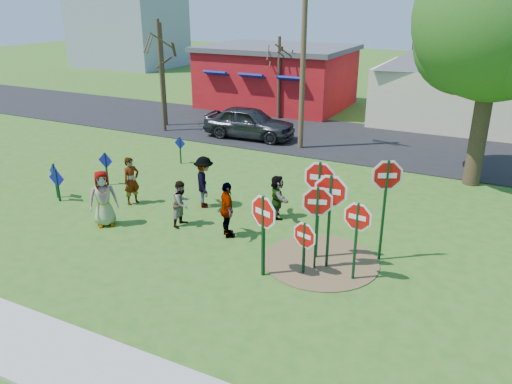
% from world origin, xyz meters
% --- Properties ---
extents(ground, '(120.00, 120.00, 0.00)m').
position_xyz_m(ground, '(0.00, 0.00, 0.00)').
color(ground, '#2F5C1A').
rests_on(ground, ground).
extents(sidewalk, '(22.00, 1.80, 0.08)m').
position_xyz_m(sidewalk, '(0.00, -7.20, 0.04)').
color(sidewalk, '#9E9E99').
rests_on(sidewalk, ground).
extents(road, '(120.00, 7.50, 0.04)m').
position_xyz_m(road, '(0.00, 11.50, 0.02)').
color(road, black).
rests_on(road, ground).
extents(dirt_patch, '(3.20, 3.20, 0.03)m').
position_xyz_m(dirt_patch, '(4.50, -1.00, 0.01)').
color(dirt_patch, brown).
rests_on(dirt_patch, ground).
extents(red_building, '(9.40, 7.69, 3.90)m').
position_xyz_m(red_building, '(-5.50, 17.99, 1.97)').
color(red_building, '#A31019').
rests_on(red_building, ground).
extents(cream_house, '(9.40, 9.40, 6.50)m').
position_xyz_m(cream_house, '(5.50, 18.00, 2.92)').
color(cream_house, beige).
rests_on(cream_house, ground).
extents(distant_building, '(10.00, 8.00, 8.00)m').
position_xyz_m(distant_building, '(-28.00, 30.00, 4.00)').
color(distant_building, '#8C939E').
rests_on(distant_building, ground).
extents(stop_sign_a, '(1.12, 0.43, 2.40)m').
position_xyz_m(stop_sign_a, '(3.38, -2.37, 1.63)').
color(stop_sign_a, '#0E361C').
rests_on(stop_sign_a, ground).
extents(stop_sign_b, '(1.15, 0.15, 2.98)m').
position_xyz_m(stop_sign_b, '(4.30, -0.86, 2.15)').
color(stop_sign_b, '#0E361C').
rests_on(stop_sign_b, ground).
extents(stop_sign_c, '(1.19, 0.15, 2.80)m').
position_xyz_m(stop_sign_c, '(4.73, -1.21, 1.94)').
color(stop_sign_c, '#0E361C').
rests_on(stop_sign_c, ground).
extents(stop_sign_d, '(1.00, 0.55, 3.05)m').
position_xyz_m(stop_sign_d, '(5.91, -0.16, 2.22)').
color(stop_sign_d, '#0E361C').
rests_on(stop_sign_d, ground).
extents(stop_sign_e, '(0.93, 0.28, 1.60)m').
position_xyz_m(stop_sign_e, '(4.30, -1.83, 1.03)').
color(stop_sign_e, '#0E361C').
rests_on(stop_sign_e, ground).
extents(stop_sign_f, '(1.01, 0.13, 2.28)m').
position_xyz_m(stop_sign_f, '(5.56, -1.52, 1.62)').
color(stop_sign_f, '#0E361C').
rests_on(stop_sign_f, ground).
extents(stop_sign_g, '(1.04, 0.38, 2.50)m').
position_xyz_m(stop_sign_g, '(4.48, -1.46, 1.73)').
color(stop_sign_g, '#0E361C').
rests_on(stop_sign_g, ground).
extents(blue_diamond_a, '(0.70, 0.07, 1.22)m').
position_xyz_m(blue_diamond_a, '(-5.38, -1.06, 0.74)').
color(blue_diamond_a, '#0E361C').
rests_on(blue_diamond_a, ground).
extents(blue_diamond_b, '(0.66, 0.20, 1.31)m').
position_xyz_m(blue_diamond_b, '(-5.72, -0.83, 0.81)').
color(blue_diamond_b, '#0E361C').
rests_on(blue_diamond_b, ground).
extents(blue_diamond_c, '(0.65, 0.06, 1.32)m').
position_xyz_m(blue_diamond_c, '(-5.00, 1.00, 0.82)').
color(blue_diamond_c, '#0E361C').
rests_on(blue_diamond_c, ground).
extents(blue_diamond_d, '(0.56, 0.06, 1.22)m').
position_xyz_m(blue_diamond_d, '(-3.99, 4.50, 0.76)').
color(blue_diamond_d, '#0E361C').
rests_on(blue_diamond_d, ground).
extents(person_a, '(1.02, 1.05, 1.82)m').
position_xyz_m(person_a, '(-2.50, -1.84, 0.91)').
color(person_a, '#3D4590').
rests_on(person_a, ground).
extents(person_b, '(0.57, 0.71, 1.70)m').
position_xyz_m(person_b, '(-2.88, -0.03, 0.85)').
color(person_b, '#227D66').
rests_on(person_b, ground).
extents(person_c, '(0.59, 0.74, 1.50)m').
position_xyz_m(person_c, '(-0.28, -0.74, 0.75)').
color(person_c, '#976341').
rests_on(person_c, ground).
extents(person_d, '(1.22, 1.34, 1.81)m').
position_xyz_m(person_d, '(-0.46, 0.88, 0.90)').
color(person_d, '#2D2D32').
rests_on(person_d, ground).
extents(person_e, '(1.01, 1.04, 1.75)m').
position_xyz_m(person_e, '(1.41, -0.80, 0.87)').
color(person_e, '#513059').
rests_on(person_e, ground).
extents(person_f, '(1.20, 1.34, 1.48)m').
position_xyz_m(person_f, '(2.18, 1.15, 0.74)').
color(person_f, '#1D522E').
rests_on(person_f, ground).
extents(suv, '(4.79, 2.11, 1.60)m').
position_xyz_m(suv, '(-3.24, 9.61, 0.84)').
color(suv, '#2B2B2F').
rests_on(suv, road).
extents(utility_pole, '(1.93, 0.50, 7.96)m').
position_xyz_m(utility_pole, '(-0.19, 9.08, 4.19)').
color(utility_pole, '#4C3823').
rests_on(utility_pole, ground).
extents(leafy_tree, '(6.41, 5.84, 9.10)m').
position_xyz_m(leafy_tree, '(7.79, 7.50, 5.86)').
color(leafy_tree, '#382819').
rests_on(leafy_tree, ground).
extents(bare_tree_west, '(1.80, 1.80, 5.59)m').
position_xyz_m(bare_tree_west, '(-8.72, 9.89, 3.62)').
color(bare_tree_west, '#382819').
rests_on(bare_tree_west, ground).
extents(bare_tree_east, '(1.80, 1.80, 4.76)m').
position_xyz_m(bare_tree_east, '(-3.76, 14.38, 3.08)').
color(bare_tree_east, '#382819').
rests_on(bare_tree_east, ground).
extents(bare_tree_mid, '(1.80, 1.80, 5.83)m').
position_xyz_m(bare_tree_mid, '(-8.04, 8.83, 3.77)').
color(bare_tree_mid, '#382819').
rests_on(bare_tree_mid, ground).
extents(bare_tree_extra, '(1.80, 1.80, 4.17)m').
position_xyz_m(bare_tree_extra, '(-3.80, 14.81, 2.70)').
color(bare_tree_extra, '#382819').
rests_on(bare_tree_extra, ground).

